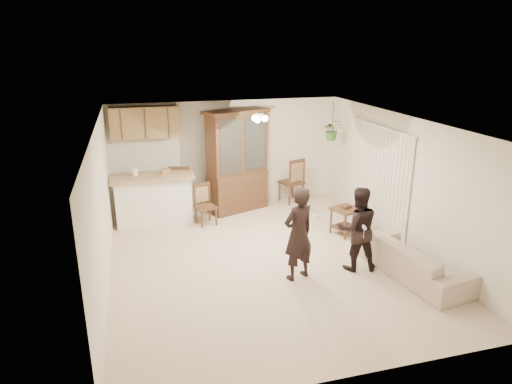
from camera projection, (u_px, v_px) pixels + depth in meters
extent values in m
plane|color=beige|center=(266.00, 259.00, 8.37)|extent=(6.50, 6.50, 0.00)
cube|color=silver|center=(267.00, 123.00, 7.59)|extent=(5.50, 6.50, 0.02)
cube|color=silver|center=(228.00, 153.00, 10.96)|extent=(5.50, 0.02, 2.50)
cube|color=silver|center=(351.00, 285.00, 5.01)|extent=(5.50, 0.02, 2.50)
cube|color=silver|center=(102.00, 209.00, 7.29)|extent=(0.02, 6.50, 2.50)
cube|color=silver|center=(405.00, 182.00, 8.67)|extent=(0.02, 6.50, 2.50)
cube|color=white|center=(154.00, 201.00, 9.91)|extent=(1.60, 0.55, 1.00)
cube|color=#A08260|center=(152.00, 177.00, 9.74)|extent=(1.75, 0.70, 0.08)
cube|color=olive|center=(145.00, 122.00, 10.05)|extent=(1.50, 0.34, 0.70)
imported|color=#396227|center=(332.00, 130.00, 10.57)|extent=(0.43, 0.37, 0.48)
cylinder|color=black|center=(333.00, 116.00, 10.47)|extent=(0.01, 0.01, 0.65)
imported|color=beige|center=(415.00, 257.00, 7.64)|extent=(1.00, 1.96, 0.73)
imported|color=black|center=(299.00, 228.00, 7.43)|extent=(0.76, 0.63, 1.80)
imported|color=black|center=(357.00, 233.00, 7.82)|extent=(0.74, 0.62, 1.35)
cube|color=#3E2916|center=(237.00, 191.00, 10.72)|extent=(1.48, 1.00, 0.92)
cube|color=#3E2916|center=(237.00, 143.00, 10.36)|extent=(1.46, 0.94, 1.38)
cube|color=silver|center=(237.00, 143.00, 10.36)|extent=(1.13, 0.44, 1.21)
cube|color=#3E2916|center=(236.00, 111.00, 10.14)|extent=(1.60, 1.06, 0.07)
cube|color=#3E2916|center=(346.00, 209.00, 9.29)|extent=(0.65, 0.65, 0.04)
cube|color=#3E2916|center=(345.00, 227.00, 9.41)|extent=(0.55, 0.55, 0.03)
cube|color=#3E2916|center=(346.00, 207.00, 9.27)|extent=(0.22, 0.18, 0.06)
cube|color=#3E2916|center=(206.00, 207.00, 9.83)|extent=(0.49, 0.49, 0.04)
cube|color=#A87B54|center=(205.00, 196.00, 9.76)|extent=(0.30, 0.11, 0.35)
cube|color=#3E2916|center=(205.00, 186.00, 9.69)|extent=(0.36, 0.13, 0.07)
cube|color=#3E2916|center=(178.00, 198.00, 10.08)|extent=(0.63, 0.63, 0.06)
cube|color=#A87B54|center=(178.00, 184.00, 9.98)|extent=(0.38, 0.15, 0.45)
cube|color=#3E2916|center=(177.00, 171.00, 9.89)|extent=(0.46, 0.17, 0.09)
cube|color=#3E2916|center=(291.00, 182.00, 11.25)|extent=(0.63, 0.63, 0.05)
cube|color=#A87B54|center=(292.00, 171.00, 11.15)|extent=(0.36, 0.16, 0.43)
cube|color=#3E2916|center=(292.00, 159.00, 11.07)|extent=(0.44, 0.18, 0.09)
cube|color=silver|center=(315.00, 216.00, 7.04)|extent=(0.09, 0.14, 0.04)
cube|color=silver|center=(364.00, 228.00, 7.41)|extent=(0.06, 0.13, 0.04)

